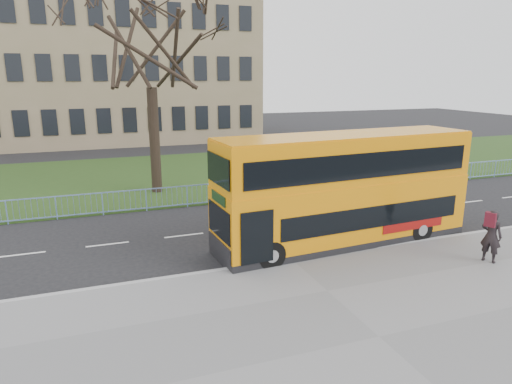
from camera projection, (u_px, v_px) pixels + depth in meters
The scene contains 9 objects.
ground at pixel (275, 247), 17.41m from camera, with size 120.00×120.00×0.00m, color black.
pavement at pixel (379, 339), 11.25m from camera, with size 80.00×10.50×0.12m, color slate.
kerb at pixel (292, 260), 15.98m from camera, with size 80.00×0.20×0.14m, color #97979A.
grass_verge at pixel (193, 173), 30.41m from camera, with size 80.00×15.40×0.08m, color #233C15.
guard_railing at pixel (226, 193), 23.28m from camera, with size 40.00×0.12×1.10m, color #7A9FD9, non-canonical shape.
bare_tree at pixel (150, 66), 23.82m from camera, with size 9.47×9.47×13.53m, color black, non-canonical shape.
civic_building at pixel (98, 69), 45.87m from camera, with size 30.00×15.00×14.00m, color #7C6E4E.
yellow_bus at pixel (345, 187), 17.25m from camera, with size 10.20×3.07×4.22m.
pedestrian at pixel (491, 236), 15.56m from camera, with size 0.67×0.44×1.85m, color black.
Camera 1 is at (-6.28, -15.10, 6.36)m, focal length 32.00 mm.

